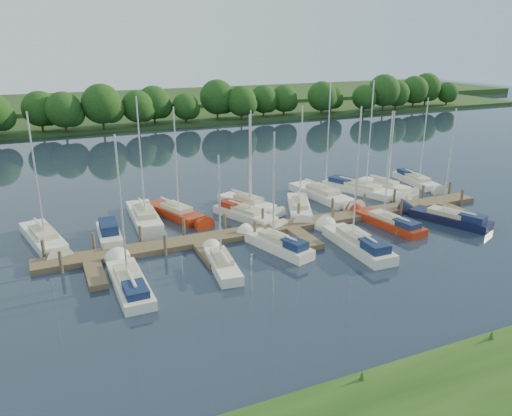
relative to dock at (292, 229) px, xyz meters
name	(u,v)px	position (x,y,z in m)	size (l,w,h in m)	color
ground	(340,265)	(0.00, -7.31, -0.20)	(260.00, 260.00, 0.00)	#192432
dock	(292,229)	(0.00, 0.00, 0.00)	(40.00, 6.00, 0.40)	#4D3E2B
mooring_pilings	(285,220)	(0.00, 1.13, 0.40)	(38.24, 2.84, 2.00)	#473D33
far_shore	(134,117)	(0.00, 67.69, 0.10)	(180.00, 30.00, 0.60)	#203D17
distant_hill	(115,101)	(0.00, 92.69, 0.50)	(220.00, 40.00, 1.40)	#2D4920
treeline	(129,106)	(-3.17, 54.68, 3.93)	(144.69, 9.99, 8.28)	#38281C
sailboat_n_0	(45,240)	(-18.87, 5.44, 0.08)	(3.45, 8.42, 10.66)	silver
motorboat	(110,235)	(-14.10, 4.29, 0.16)	(1.86, 5.76, 1.73)	silver
sailboat_n_2	(145,219)	(-10.67, 7.18, 0.07)	(2.42, 8.84, 11.21)	silver
sailboat_n_3	(177,214)	(-7.79, 7.12, 0.08)	(4.08, 7.92, 10.24)	maroon
sailboat_n_4	(246,216)	(-2.31, 4.17, 0.12)	(4.17, 7.40, 9.68)	silver
sailboat_n_5	(249,205)	(-0.88, 6.95, 0.08)	(4.01, 7.29, 9.57)	silver
sailboat_n_6	(299,209)	(2.96, 4.08, 0.07)	(4.53, 7.75, 10.04)	silver
sailboat_n_7	(324,196)	(6.97, 6.42, 0.08)	(3.28, 9.38, 11.83)	silver
sailboat_n_8	(363,190)	(11.77, 6.62, 0.11)	(5.16, 9.26, 11.80)	silver
sailboat_n_9	(386,186)	(14.97, 6.84, 0.07)	(3.18, 6.67, 8.54)	silver
sailboat_n_10	(417,181)	(19.18, 6.92, 0.11)	(2.49, 7.73, 9.73)	silver
sailboat_s_0	(129,283)	(-14.17, -4.55, 0.11)	(1.99, 8.02, 10.17)	silver
sailboat_s_1	(222,265)	(-7.77, -4.40, 0.08)	(2.10, 6.45, 8.38)	silver
sailboat_s_2	(277,245)	(-2.82, -2.98, 0.14)	(3.37, 7.16, 9.37)	silver
sailboat_s_3	(356,244)	(2.82, -5.15, 0.14)	(2.20, 8.59, 11.11)	silver
sailboat_s_4	(387,222)	(8.04, -2.14, 0.11)	(2.86, 8.00, 10.01)	maroon
sailboat_s_5	(447,219)	(13.37, -3.61, 0.12)	(4.34, 7.86, 10.18)	black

